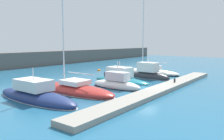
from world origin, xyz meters
name	(u,v)px	position (x,y,z in m)	size (l,w,h in m)	color
ground_plane	(146,88)	(0.00, 0.00, 0.00)	(120.00, 120.00, 0.00)	#236084
dock_pier	(163,88)	(0.00, -2.03, 0.21)	(27.84, 2.05, 0.42)	gray
breakwater_seawall	(4,61)	(0.00, 30.42, 1.56)	(108.00, 3.49, 3.11)	#5B5651
motorboat_navy_nearest	(35,96)	(-10.63, 5.30, 0.41)	(2.74, 10.18, 3.31)	navy
sailboat_red_second	(74,89)	(-6.32, 4.85, 0.35)	(3.42, 10.40, 17.65)	#B72D28
motorboat_white_third	(116,84)	(-1.90, 2.72, 0.47)	(1.94, 6.35, 3.32)	white
motorboat_teal_fourth	(121,78)	(1.84, 4.72, 0.41)	(3.11, 8.70, 3.05)	#19707F
motorboat_charcoal_fifth	(149,74)	(6.41, 2.99, 0.66)	(2.12, 6.39, 3.45)	#2D2D33
sailboat_ivory_sixth	(150,71)	(10.77, 5.13, 0.45)	(3.15, 10.00, 21.35)	silver
mooring_buoy_orange	(99,71)	(8.81, 14.25, 0.00)	(0.65, 0.65, 0.65)	orange
dock_bollard	(175,80)	(3.27, -2.03, 0.64)	(0.20, 0.20, 0.44)	black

